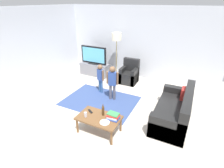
{
  "coord_description": "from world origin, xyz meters",
  "views": [
    {
      "loc": [
        2.04,
        -3.51,
        2.87
      ],
      "look_at": [
        0.0,
        0.6,
        0.65
      ],
      "focal_mm": 28.04,
      "sensor_mm": 36.0,
      "label": 1
    }
  ],
  "objects": [
    {
      "name": "floor_lamp",
      "position": [
        -0.73,
        2.45,
        1.54
      ],
      "size": [
        0.36,
        0.36,
        1.78
      ],
      "color": "#262626",
      "rests_on": "ground"
    },
    {
      "name": "bottle",
      "position": [
        0.35,
        -0.57,
        0.54
      ],
      "size": [
        0.06,
        0.06,
        0.29
      ],
      "color": "#4C3319",
      "rests_on": "coffee_table"
    },
    {
      "name": "child_near_tv",
      "position": [
        -0.66,
        1.06,
        0.6
      ],
      "size": [
        0.31,
        0.19,
        1.0
      ],
      "color": "#33598C",
      "rests_on": "ground"
    },
    {
      "name": "tv_stand",
      "position": [
        -1.65,
        2.3,
        0.24
      ],
      "size": [
        1.2,
        0.44,
        0.5
      ],
      "color": "slate",
      "rests_on": "ground"
    },
    {
      "name": "child_center",
      "position": [
        -0.1,
        0.82,
        0.66
      ],
      "size": [
        0.36,
        0.19,
        1.11
      ],
      "color": "#4C4C59",
      "rests_on": "ground"
    },
    {
      "name": "plate",
      "position": [
        0.52,
        -0.81,
        0.43
      ],
      "size": [
        0.22,
        0.22,
        0.02
      ],
      "color": "white",
      "rests_on": "coffee_table"
    },
    {
      "name": "area_rug",
      "position": [
        -0.39,
        0.55,
        0.0
      ],
      "size": [
        2.2,
        1.6,
        0.01
      ],
      "primitive_type": "cube",
      "color": "#33477A",
      "rests_on": "ground"
    },
    {
      "name": "soda_can",
      "position": [
        0.02,
        -0.81,
        0.48
      ],
      "size": [
        0.07,
        0.07,
        0.12
      ],
      "primitive_type": "cylinder",
      "color": "silver",
      "rests_on": "coffee_table"
    },
    {
      "name": "wall_back",
      "position": [
        0.0,
        3.0,
        1.35
      ],
      "size": [
        6.0,
        0.12,
        2.7
      ],
      "primitive_type": "cube",
      "color": "silver",
      "rests_on": "ground"
    },
    {
      "name": "tv_remote",
      "position": [
        -0.0,
        -0.59,
        0.43
      ],
      "size": [
        0.17,
        0.13,
        0.02
      ],
      "primitive_type": "cube",
      "rotation": [
        0.0,
        0.0,
        -0.54
      ],
      "color": "black",
      "rests_on": "coffee_table"
    },
    {
      "name": "tv",
      "position": [
        -1.65,
        2.28,
        0.85
      ],
      "size": [
        1.1,
        0.28,
        0.71
      ],
      "color": "black",
      "rests_on": "tv_stand"
    },
    {
      "name": "book_stack",
      "position": [
        0.62,
        -0.59,
        0.49
      ],
      "size": [
        0.3,
        0.22,
        0.13
      ],
      "color": "#334CA5",
      "rests_on": "coffee_table"
    },
    {
      "name": "armchair",
      "position": [
        -0.08,
        2.26,
        0.3
      ],
      "size": [
        0.6,
        0.6,
        0.9
      ],
      "color": "black",
      "rests_on": "ground"
    },
    {
      "name": "ground",
      "position": [
        0.0,
        0.0,
        0.0
      ],
      "size": [
        7.8,
        7.8,
        0.0
      ],
      "primitive_type": "plane",
      "color": "beige"
    },
    {
      "name": "coffee_table",
      "position": [
        0.3,
        -0.69,
        0.37
      ],
      "size": [
        1.0,
        0.6,
        0.42
      ],
      "color": "brown",
      "rests_on": "ground"
    },
    {
      "name": "wall_left",
      "position": [
        -3.0,
        0.0,
        1.35
      ],
      "size": [
        0.12,
        6.0,
        2.7
      ],
      "primitive_type": "cube",
      "color": "silver",
      "rests_on": "ground"
    },
    {
      "name": "couch",
      "position": [
        1.85,
        0.54,
        0.29
      ],
      "size": [
        0.8,
        1.8,
        0.86
      ],
      "color": "black",
      "rests_on": "ground"
    }
  ]
}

